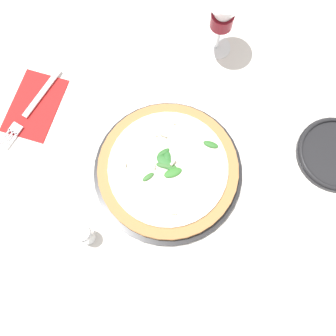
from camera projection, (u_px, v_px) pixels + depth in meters
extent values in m
plane|color=silver|center=(157.00, 169.00, 0.82)|extent=(6.00, 6.00, 0.00)
cylinder|color=black|center=(168.00, 171.00, 0.81)|extent=(0.31, 0.31, 0.01)
cylinder|color=#AD7542|center=(168.00, 169.00, 0.80)|extent=(0.29, 0.29, 0.02)
cylinder|color=silver|center=(168.00, 168.00, 0.79)|extent=(0.24, 0.24, 0.01)
ellipsoid|color=#2F6F28|center=(173.00, 173.00, 0.78)|extent=(0.04, 0.04, 0.01)
ellipsoid|color=#2D6828|center=(211.00, 144.00, 0.80)|extent=(0.02, 0.03, 0.01)
ellipsoid|color=#2A6227|center=(164.00, 153.00, 0.79)|extent=(0.03, 0.02, 0.01)
ellipsoid|color=#32642B|center=(166.00, 166.00, 0.78)|extent=(0.03, 0.04, 0.01)
ellipsoid|color=#356A2C|center=(146.00, 176.00, 0.78)|extent=(0.03, 0.02, 0.01)
ellipsoid|color=#266226|center=(167.00, 158.00, 0.79)|extent=(0.03, 0.03, 0.01)
ellipsoid|color=#2B662A|center=(165.00, 162.00, 0.78)|extent=(0.03, 0.05, 0.01)
cube|color=#EFE5C6|center=(156.00, 134.00, 0.80)|extent=(0.01, 0.01, 0.00)
cube|color=#EFE5C6|center=(174.00, 122.00, 0.81)|extent=(0.00, 0.01, 0.00)
cube|color=#EFE5C6|center=(153.00, 165.00, 0.78)|extent=(0.01, 0.01, 0.01)
cube|color=#EFE5C6|center=(173.00, 213.00, 0.75)|extent=(0.01, 0.01, 0.01)
cube|color=#EFE5C6|center=(164.00, 135.00, 0.80)|extent=(0.01, 0.01, 0.01)
cube|color=#EFE5C6|center=(173.00, 162.00, 0.78)|extent=(0.01, 0.01, 0.01)
cube|color=#EFE5C6|center=(125.00, 164.00, 0.78)|extent=(0.01, 0.01, 0.00)
cylinder|color=white|center=(216.00, 47.00, 0.90)|extent=(0.06, 0.06, 0.00)
cylinder|color=white|center=(219.00, 37.00, 0.87)|extent=(0.01, 0.01, 0.07)
cone|color=white|center=(224.00, 12.00, 0.79)|extent=(0.09, 0.09, 0.09)
cylinder|color=maroon|center=(222.00, 20.00, 0.81)|extent=(0.05, 0.05, 0.03)
cube|color=#B21E1E|center=(35.00, 105.00, 0.86)|extent=(0.18, 0.14, 0.01)
cube|color=silver|center=(42.00, 93.00, 0.86)|extent=(0.13, 0.01, 0.00)
cube|color=silver|center=(16.00, 128.00, 0.84)|extent=(0.02, 0.02, 0.00)
cube|color=silver|center=(4.00, 137.00, 0.83)|extent=(0.04, 0.00, 0.00)
cube|color=silver|center=(8.00, 139.00, 0.83)|extent=(0.04, 0.00, 0.00)
cube|color=silver|center=(11.00, 141.00, 0.83)|extent=(0.04, 0.00, 0.00)
cylinder|color=black|center=(336.00, 154.00, 0.82)|extent=(0.17, 0.17, 0.01)
cylinder|color=silver|center=(85.00, 235.00, 0.75)|extent=(0.03, 0.03, 0.06)
cylinder|color=#B7B7BF|center=(82.00, 233.00, 0.72)|extent=(0.03, 0.03, 0.01)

